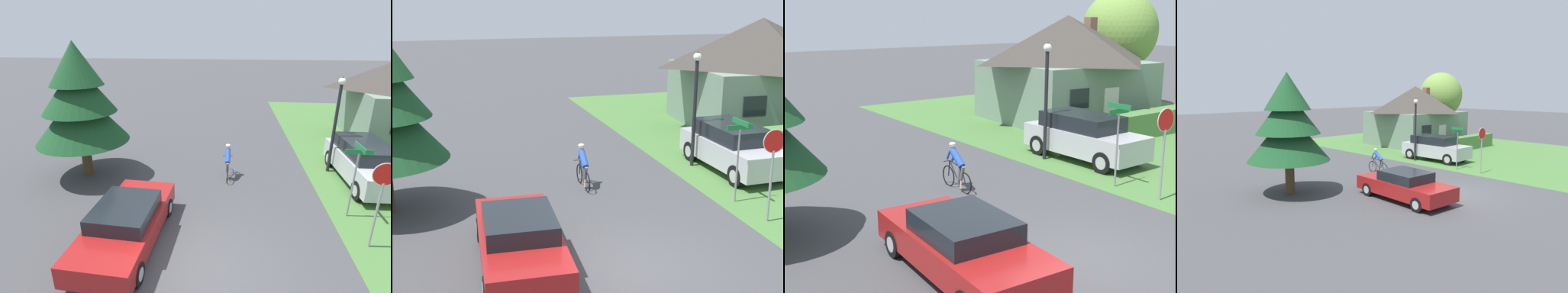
% 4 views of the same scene
% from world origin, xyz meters
% --- Properties ---
extents(ground_plane, '(140.00, 140.00, 0.00)m').
position_xyz_m(ground_plane, '(0.00, 0.00, 0.00)').
color(ground_plane, '#424244').
extents(grass_verge_right, '(16.00, 36.00, 0.01)m').
position_xyz_m(grass_verge_right, '(12.14, 4.00, 0.01)').
color(grass_verge_right, '#477538').
rests_on(grass_verge_right, ground).
extents(cottage_house, '(8.04, 7.34, 5.26)m').
position_xyz_m(cottage_house, '(11.47, 12.31, 2.73)').
color(cottage_house, slate).
rests_on(cottage_house, ground).
extents(hedge_row, '(9.70, 0.90, 1.12)m').
position_xyz_m(hedge_row, '(10.66, 7.21, 0.56)').
color(hedge_row, '#4C7A3D').
rests_on(hedge_row, ground).
extents(sedan_left_lane, '(2.14, 4.77, 1.34)m').
position_xyz_m(sedan_left_lane, '(-2.48, 0.92, 0.67)').
color(sedan_left_lane, maroon).
rests_on(sedan_left_lane, ground).
extents(cyclist, '(0.44, 1.64, 1.49)m').
position_xyz_m(cyclist, '(0.52, 5.78, 0.72)').
color(cyclist, black).
rests_on(cyclist, ground).
extents(parked_suv_right, '(2.05, 4.78, 1.74)m').
position_xyz_m(parked_suv_right, '(6.33, 6.00, 0.89)').
color(parked_suv_right, '#B7B7BC').
rests_on(parked_suv_right, ground).
extents(stop_sign, '(0.69, 0.07, 2.76)m').
position_xyz_m(stop_sign, '(4.82, 1.46, 1.94)').
color(stop_sign, gray).
rests_on(stop_sign, ground).
extents(street_lamp, '(0.30, 0.30, 4.37)m').
position_xyz_m(street_lamp, '(5.17, 6.89, 2.66)').
color(street_lamp, black).
rests_on(street_lamp, ground).
extents(street_name_sign, '(0.90, 0.90, 2.67)m').
position_xyz_m(street_name_sign, '(4.75, 3.10, 1.85)').
color(street_name_sign, gray).
rests_on(street_name_sign, ground).
extents(conifer_tall_near, '(3.90, 3.90, 5.80)m').
position_xyz_m(conifer_tall_near, '(-5.76, 5.38, 3.42)').
color(conifer_tall_near, '#4C3823').
rests_on(conifer_tall_near, ground).
extents(deciduous_tree_right, '(4.28, 4.28, 6.64)m').
position_xyz_m(deciduous_tree_right, '(16.52, 13.31, 4.39)').
color(deciduous_tree_right, '#4C3823').
rests_on(deciduous_tree_right, ground).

